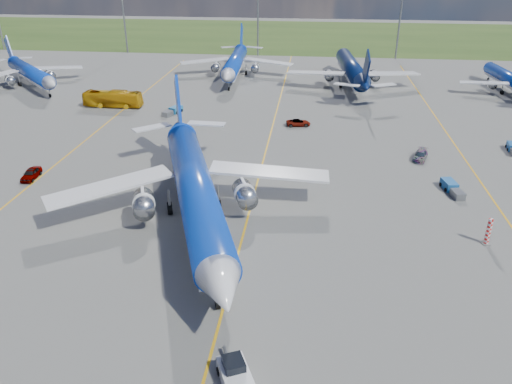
# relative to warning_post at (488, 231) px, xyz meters

# --- Properties ---
(ground) EXTENTS (400.00, 400.00, 0.00)m
(ground) POSITION_rel_warning_post_xyz_m (-26.00, -8.00, -1.50)
(ground) COLOR #595957
(ground) RESTS_ON ground
(grass_strip) EXTENTS (400.00, 80.00, 0.01)m
(grass_strip) POSITION_rel_warning_post_xyz_m (-26.00, 142.00, -1.50)
(grass_strip) COLOR #2D4719
(grass_strip) RESTS_ON ground
(taxiway_lines) EXTENTS (60.25, 160.00, 0.02)m
(taxiway_lines) POSITION_rel_warning_post_xyz_m (-25.83, 19.70, -1.49)
(taxiway_lines) COLOR gold
(taxiway_lines) RESTS_ON ground
(floodlight_masts) EXTENTS (202.20, 0.50, 22.70)m
(floodlight_masts) POSITION_rel_warning_post_xyz_m (-16.00, 102.00, 11.06)
(floodlight_masts) COLOR slate
(floodlight_masts) RESTS_ON ground
(warning_post) EXTENTS (0.50, 0.50, 3.00)m
(warning_post) POSITION_rel_warning_post_xyz_m (0.00, 0.00, 0.00)
(warning_post) COLOR red
(warning_post) RESTS_ON ground
(bg_jet_nw) EXTENTS (44.28, 44.22, 9.30)m
(bg_jet_nw) POSITION_rel_warning_post_xyz_m (-83.06, 58.80, -1.50)
(bg_jet_nw) COLOR #0C37AF
(bg_jet_nw) RESTS_ON ground
(bg_jet_nnw) EXTENTS (31.77, 40.74, 10.33)m
(bg_jet_nnw) POSITION_rel_warning_post_xyz_m (-38.35, 73.49, -1.50)
(bg_jet_nnw) COLOR #0C37AF
(bg_jet_nnw) RESTS_ON ground
(bg_jet_n) EXTENTS (35.23, 44.29, 10.94)m
(bg_jet_n) POSITION_rel_warning_post_xyz_m (-10.64, 68.96, -1.50)
(bg_jet_n) COLOR #081843
(bg_jet_n) RESTS_ON ground
(bg_jet_ne) EXTENTS (26.56, 33.37, 8.23)m
(bg_jet_ne) POSITION_rel_warning_post_xyz_m (23.35, 66.35, -1.50)
(bg_jet_ne) COLOR #0C37AF
(bg_jet_ne) RESTS_ON ground
(main_airliner) EXTENTS (49.00, 55.84, 12.24)m
(main_airliner) POSITION_rel_warning_post_xyz_m (-31.62, 0.92, -1.50)
(main_airliner) COLOR #0C37AF
(main_airliner) RESTS_ON ground
(pushback_tug) EXTENTS (3.41, 5.33, 1.81)m
(pushback_tug) POSITION_rel_warning_post_xyz_m (-23.66, -21.92, -0.77)
(pushback_tug) COLOR silver
(pushback_tug) RESTS_ON ground
(apron_bus) EXTENTS (11.67, 2.82, 3.24)m
(apron_bus) POSITION_rel_warning_post_xyz_m (-58.57, 45.10, 0.12)
(apron_bus) COLOR #C88E0B
(apron_bus) RESTS_ON ground
(service_car_a) EXTENTS (1.99, 4.27, 1.42)m
(service_car_a) POSITION_rel_warning_post_xyz_m (-56.89, 10.38, -0.79)
(service_car_a) COLOR #999999
(service_car_a) RESTS_ON ground
(service_car_b) EXTENTS (4.61, 2.79, 1.20)m
(service_car_b) POSITION_rel_warning_post_xyz_m (-21.45, 37.36, -0.90)
(service_car_b) COLOR #999999
(service_car_b) RESTS_ON ground
(service_car_c) EXTENTS (3.07, 4.66, 1.26)m
(service_car_c) POSITION_rel_warning_post_xyz_m (-2.73, 23.63, -0.87)
(service_car_c) COLOR #999999
(service_car_c) RESTS_ON ground
(baggage_tug_w) EXTENTS (2.23, 5.18, 1.13)m
(baggage_tug_w) POSITION_rel_warning_post_xyz_m (-0.65, 12.68, -0.97)
(baggage_tug_w) COLOR #195699
(baggage_tug_w) RESTS_ON ground
(baggage_tug_c) EXTENTS (3.06, 5.32, 1.16)m
(baggage_tug_c) POSITION_rel_warning_post_xyz_m (-45.56, 41.97, -0.96)
(baggage_tug_c) COLOR #1A67A1
(baggage_tug_c) RESTS_ON ground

